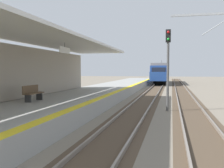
% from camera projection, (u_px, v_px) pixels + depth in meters
% --- Properties ---
extents(station_platform, '(5.00, 80.00, 0.91)m').
position_uv_depth(station_platform, '(78.00, 100.00, 18.58)').
color(station_platform, '#999993').
rests_on(station_platform, ground).
extents(station_building_with_canopy, '(4.85, 24.00, 4.43)m').
position_uv_depth(station_building_with_canopy, '(14.00, 70.00, 14.04)').
color(station_building_with_canopy, '#4C4C4C').
rests_on(station_building_with_canopy, ground).
extents(track_pair_nearest_platform, '(2.34, 120.00, 0.16)m').
position_uv_depth(track_pair_nearest_platform, '(145.00, 101.00, 21.50)').
color(track_pair_nearest_platform, '#4C3D2D').
rests_on(track_pair_nearest_platform, ground).
extents(track_pair_middle, '(2.34, 120.00, 0.16)m').
position_uv_depth(track_pair_middle, '(187.00, 102.00, 20.74)').
color(track_pair_middle, '#4C3D2D').
rests_on(track_pair_middle, ground).
extents(approaching_train, '(2.93, 19.60, 4.76)m').
position_uv_depth(approaching_train, '(161.00, 72.00, 51.89)').
color(approaching_train, navy).
rests_on(approaching_train, ground).
extents(rail_signal_post, '(0.32, 0.34, 5.20)m').
position_uv_depth(rail_signal_post, '(168.00, 61.00, 16.51)').
color(rail_signal_post, '#4C4C4C').
rests_on(rail_signal_post, ground).
extents(platform_bench, '(0.45, 1.60, 0.88)m').
position_uv_depth(platform_bench, '(33.00, 93.00, 14.34)').
color(platform_bench, brown).
rests_on(platform_bench, station_platform).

